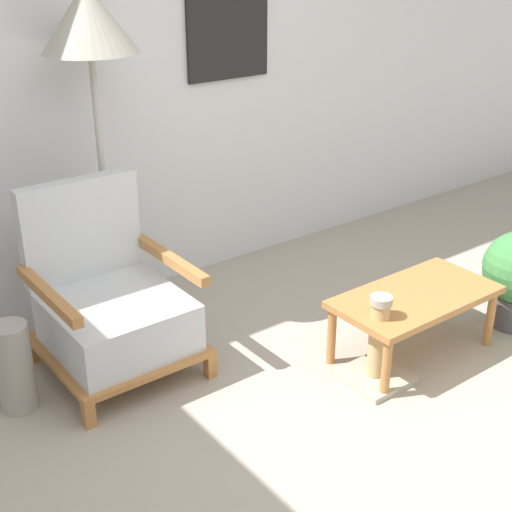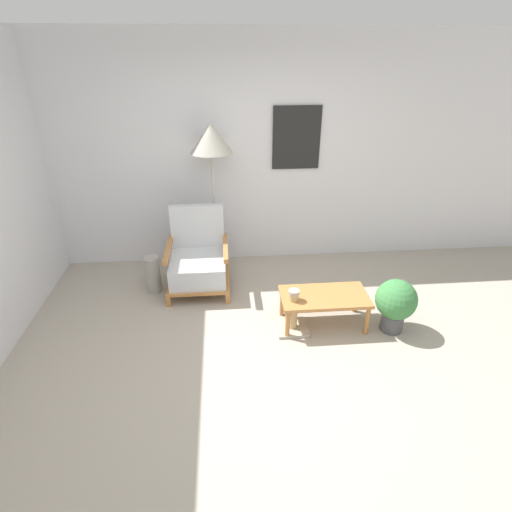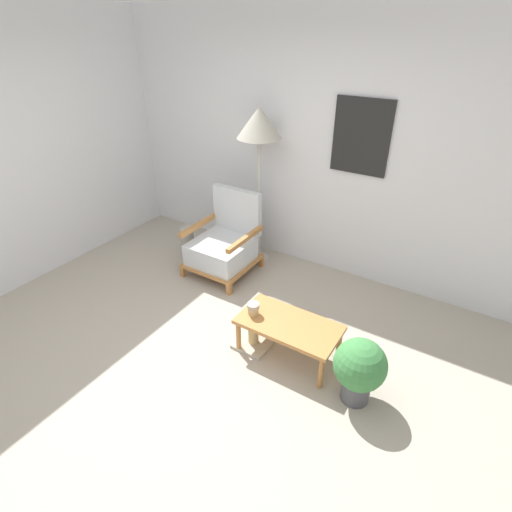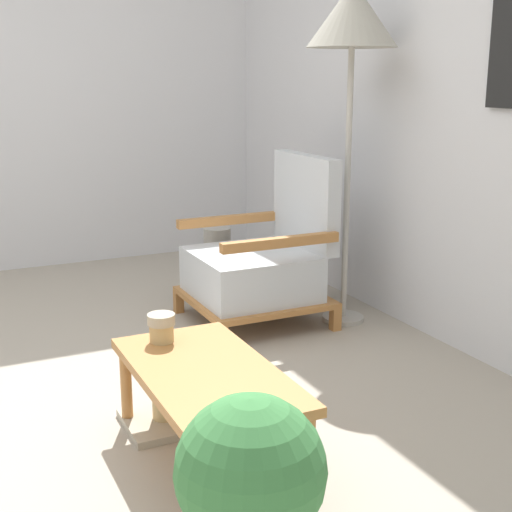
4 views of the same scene
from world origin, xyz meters
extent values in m
cube|color=silver|center=(0.00, 2.20, 1.35)|extent=(8.00, 0.06, 2.70)
cube|color=silver|center=(-2.34, 0.50, 1.35)|extent=(0.06, 8.00, 2.70)
cube|color=#B2753D|center=(-0.93, 1.11, 0.06)|extent=(0.05, 0.05, 0.12)
cube|color=#B2753D|center=(-0.29, 1.11, 0.06)|extent=(0.05, 0.05, 0.12)
cube|color=#B2753D|center=(-0.93, 1.77, 0.06)|extent=(0.05, 0.05, 0.12)
cube|color=#B2753D|center=(-0.29, 1.77, 0.06)|extent=(0.05, 0.05, 0.12)
cube|color=#B2753D|center=(-0.61, 1.44, 0.14)|extent=(0.69, 0.71, 0.03)
cube|color=silver|center=(-0.61, 1.42, 0.27)|extent=(0.61, 0.61, 0.24)
cube|color=silver|center=(-0.61, 1.75, 0.65)|extent=(0.61, 0.08, 0.51)
cube|color=#B2753D|center=(-0.93, 1.44, 0.52)|extent=(0.05, 0.65, 0.05)
cube|color=#B2753D|center=(-0.29, 1.44, 0.52)|extent=(0.05, 0.65, 0.05)
cylinder|color=#B7B2A8|center=(-0.41, 1.89, 0.01)|extent=(0.23, 0.23, 0.03)
cylinder|color=#B7B2A8|center=(-0.41, 1.89, 0.75)|extent=(0.03, 0.03, 1.44)
cone|color=#B2AD9E|center=(-0.41, 1.89, 1.62)|extent=(0.47, 0.47, 0.32)
cube|color=#B2753D|center=(0.66, 0.66, 0.33)|extent=(0.86, 0.45, 0.04)
cylinder|color=#B2753D|center=(0.27, 0.47, 0.16)|extent=(0.04, 0.04, 0.31)
cylinder|color=#B2753D|center=(1.04, 0.47, 0.16)|extent=(0.04, 0.04, 0.31)
cylinder|color=#B2753D|center=(0.27, 0.84, 0.16)|extent=(0.04, 0.04, 0.31)
cylinder|color=#B2753D|center=(1.04, 0.84, 0.16)|extent=(0.04, 0.04, 0.31)
cylinder|color=#9E998E|center=(-1.12, 1.43, 0.22)|extent=(0.17, 0.17, 0.43)
sphere|color=#3D7F42|center=(1.32, 0.51, 0.35)|extent=(0.40, 0.40, 0.40)
cube|color=#B2A893|center=(0.34, 0.60, 0.01)|extent=(0.30, 0.30, 0.03)
cylinder|color=tan|center=(0.34, 0.60, 0.22)|extent=(0.09, 0.09, 0.39)
cylinder|color=#B2A893|center=(0.34, 0.60, 0.44)|extent=(0.11, 0.11, 0.04)
camera|label=1|loc=(-1.88, -1.37, 2.00)|focal=50.00mm
camera|label=2|loc=(-0.29, -2.54, 2.51)|focal=28.00mm
camera|label=3|loc=(1.79, -1.66, 2.53)|focal=28.00mm
camera|label=4|loc=(2.79, -0.17, 1.33)|focal=50.00mm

